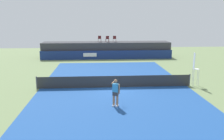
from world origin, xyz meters
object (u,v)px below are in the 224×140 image
Objects in this scene: spectator_chair_far_left at (100,38)px; tennis_ball at (64,78)px; spectator_chair_left at (107,39)px; net_post_near at (37,83)px; net_post_far at (190,80)px; spectator_chair_center at (115,39)px; tennis_player at (116,92)px; umpire_chair at (195,67)px.

tennis_ball is (-3.51, -12.15, -2.66)m from spectator_chair_far_left.
spectator_chair_left is 16.41m from net_post_near.
net_post_near and net_post_far have the same top height.
net_post_far is (5.04, -15.09, -2.19)m from spectator_chair_center.
tennis_player is (5.93, -4.23, 0.46)m from net_post_near.
spectator_chair_far_left reaches higher than tennis_player.
net_post_near is 12.40m from net_post_far.
net_post_far is (12.40, 0.00, 0.00)m from net_post_near.
spectator_chair_left is at bearing -174.16° from spectator_chair_center.
net_post_near is (-7.36, -15.09, -2.19)m from spectator_chair_center.
net_post_near is (-12.78, -0.02, -1.09)m from umpire_chair.
net_post_near is at bearing -108.81° from spectator_chair_far_left.
tennis_ball is at bearing -106.13° from spectator_chair_far_left.
spectator_chair_far_left is 16.41m from net_post_near.
umpire_chair is 1.56× the size of tennis_player.
spectator_chair_far_left is at bearing 116.12° from umpire_chair.
net_post_near is at bearing 144.49° from tennis_player.
spectator_chair_left is 16.31m from net_post_far.
tennis_player is (0.69, -19.62, -1.73)m from spectator_chair_far_left.
tennis_ball is at bearing 163.13° from net_post_far.
umpire_chair is (5.43, -15.07, -1.11)m from spectator_chair_center.
net_post_far is at bearing -71.51° from spectator_chair_center.
net_post_near is 7.30m from tennis_player.
spectator_chair_far_left is 12.93m from tennis_ball.
spectator_chair_left reaches higher than tennis_player.
spectator_chair_center is 16.06m from umpire_chair.
umpire_chair is (6.45, -14.97, -1.11)m from spectator_chair_left.
umpire_chair reaches higher than net_post_near.
spectator_chair_center is at bearing 108.49° from net_post_far.
net_post_near is (-5.24, -15.39, -2.19)m from spectator_chair_far_left.
spectator_chair_left is at bearing 113.32° from umpire_chair.
tennis_player is at bearing -94.23° from spectator_chair_center.
spectator_chair_left is at bearing 67.10° from net_post_near.
umpire_chair is 11.62m from tennis_ball.
tennis_player is (-6.85, -4.25, -0.63)m from umpire_chair.
net_post_far is at bearing 0.00° from net_post_near.
net_post_near reaches higher than tennis_ball.
spectator_chair_left is 0.89× the size of net_post_near.
spectator_chair_center is 0.89× the size of net_post_far.
net_post_far is (6.07, -14.98, -2.19)m from spectator_chair_left.
spectator_chair_left is at bearing 68.60° from tennis_ball.
tennis_player is 8.62m from tennis_ball.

